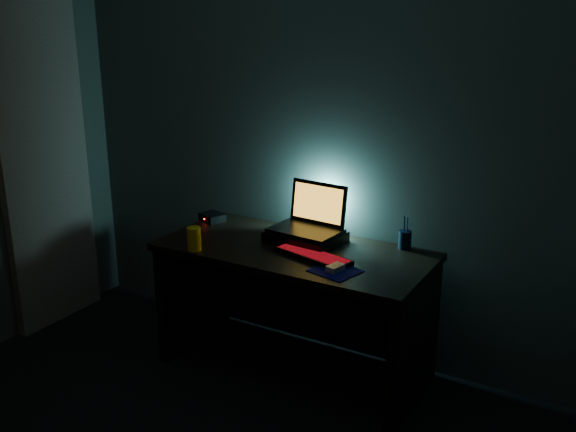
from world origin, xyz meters
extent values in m
cube|color=#49534F|center=(0.00, 2.00, 1.25)|extent=(3.50, 0.00, 2.50)
cube|color=black|center=(0.00, 1.62, 0.73)|extent=(1.50, 0.70, 0.04)
cube|color=black|center=(-0.71, 1.62, 0.35)|extent=(0.06, 0.64, 0.71)
cube|color=black|center=(0.71, 1.62, 0.35)|extent=(0.06, 0.64, 0.71)
cube|color=black|center=(0.00, 1.95, 0.35)|extent=(1.38, 0.02, 0.65)
cube|color=#B9AB94|center=(-1.71, 1.42, 1.15)|extent=(0.06, 0.65, 2.30)
cube|color=black|center=(0.00, 1.74, 0.78)|extent=(0.43, 0.34, 0.06)
cube|color=black|center=(0.00, 1.74, 0.82)|extent=(0.40, 0.29, 0.02)
cube|color=black|center=(0.02, 1.87, 0.95)|extent=(0.36, 0.08, 0.24)
cube|color=orange|center=(0.02, 1.86, 0.95)|extent=(0.32, 0.06, 0.20)
cube|color=black|center=(0.16, 1.54, 0.76)|extent=(0.46, 0.24, 0.02)
cube|color=red|center=(0.16, 1.54, 0.78)|extent=(0.43, 0.22, 0.00)
cube|color=#0E0E64|center=(0.34, 1.44, 0.75)|extent=(0.26, 0.25, 0.00)
cube|color=#9A9BA0|center=(0.34, 1.44, 0.77)|extent=(0.08, 0.10, 0.03)
cylinder|color=black|center=(0.53, 1.92, 0.80)|extent=(0.08, 0.08, 0.10)
cylinder|color=yellow|center=(-0.45, 1.32, 0.81)|extent=(0.10, 0.10, 0.13)
cube|color=black|center=(-0.68, 1.79, 0.77)|extent=(0.17, 0.16, 0.05)
sphere|color=#FF0C07|center=(-0.70, 1.74, 0.77)|extent=(0.01, 0.01, 0.01)
camera|label=1|loc=(1.62, -1.25, 1.97)|focal=40.00mm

